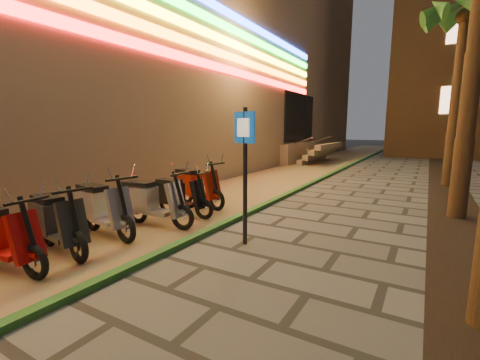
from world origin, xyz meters
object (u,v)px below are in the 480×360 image
Objects in this scene: scooter_7 at (100,207)px; scooter_9 at (178,195)px; scooter_10 at (194,186)px; scooter_8 at (149,201)px; scooter_6 at (55,221)px; pedestrian_sign at (245,158)px.

scooter_7 is 1.93m from scooter_9.
scooter_8 is at bearing -70.28° from scooter_10.
scooter_6 is at bearing -76.56° from scooter_7.
scooter_10 is (-2.69, 1.91, -1.06)m from pedestrian_sign.
scooter_6 is at bearing -105.77° from scooter_8.
scooter_8 is 0.98× the size of scooter_10.
scooter_9 is (0.37, 1.89, -0.06)m from scooter_7.
scooter_10 is at bearing 102.90° from scooter_9.
scooter_7 is 2.91m from scooter_10.
scooter_8 is (0.40, 0.94, -0.01)m from scooter_7.
scooter_7 reaches higher than scooter_6.
scooter_7 is 1.00× the size of scooter_10.
scooter_8 is at bearing -156.60° from pedestrian_sign.
pedestrian_sign is 2.81m from scooter_9.
scooter_9 is (0.27, 2.87, -0.04)m from scooter_6.
scooter_10 is at bearing 166.75° from pedestrian_sign.
scooter_6 is 0.98× the size of scooter_8.
scooter_10 is (-0.27, 1.01, 0.06)m from scooter_9.
scooter_10 reaches higher than scooter_9.
scooter_10 is (-0.30, 1.96, 0.01)m from scooter_8.
scooter_7 is 1.02m from scooter_8.
scooter_6 is at bearing -78.86° from scooter_10.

